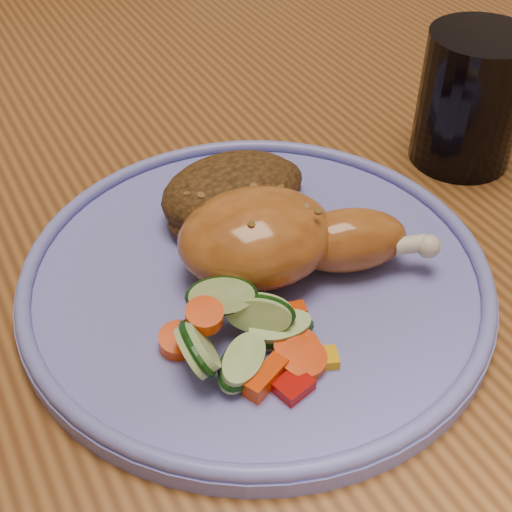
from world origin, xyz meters
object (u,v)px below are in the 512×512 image
object	(u,v)px
chair_far	(91,105)
dining_table	(289,248)
plate	(256,280)
drinking_glass	(470,99)

from	to	relation	value
chair_far	dining_table	bearing A→B (deg)	-90.00
plate	dining_table	bearing A→B (deg)	49.53
drinking_glass	dining_table	bearing A→B (deg)	159.53
chair_far	plate	distance (m)	0.78
dining_table	drinking_glass	world-z (taller)	drinking_glass
chair_far	plate	world-z (taller)	chair_far
chair_far	drinking_glass	bearing A→B (deg)	-79.06
plate	chair_far	bearing A→B (deg)	83.02
plate	drinking_glass	world-z (taller)	drinking_glass
dining_table	chair_far	world-z (taller)	chair_far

